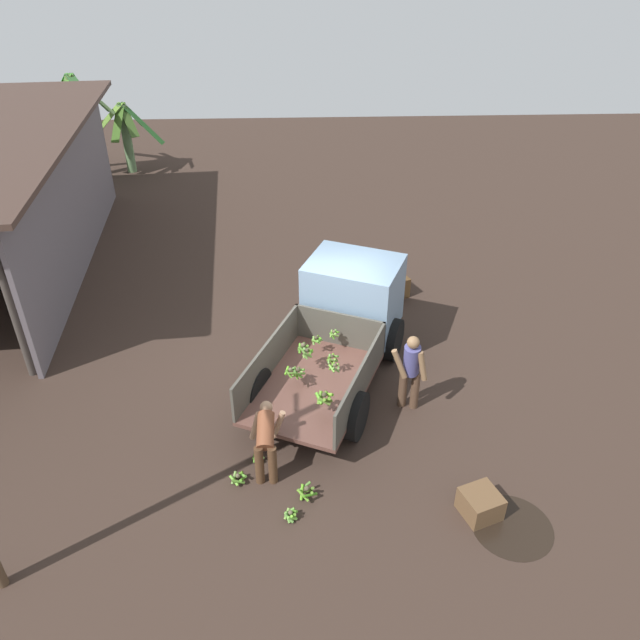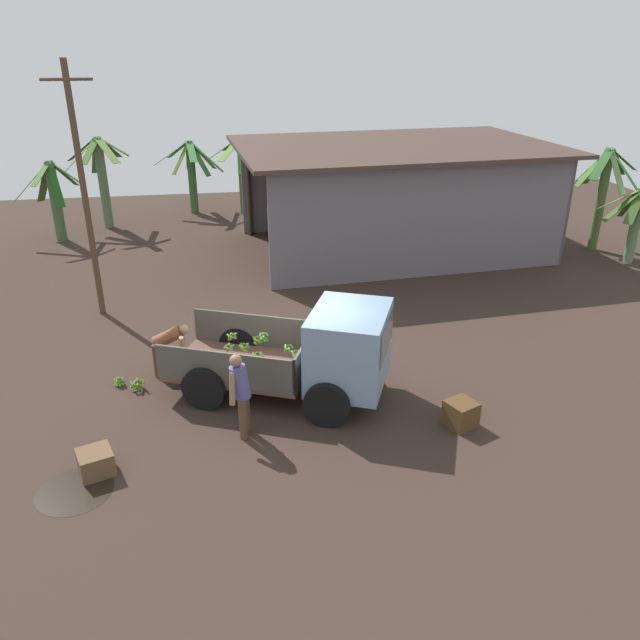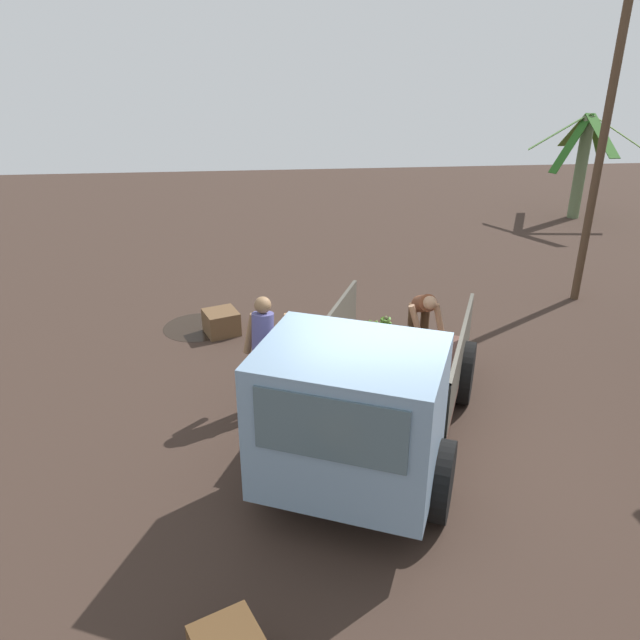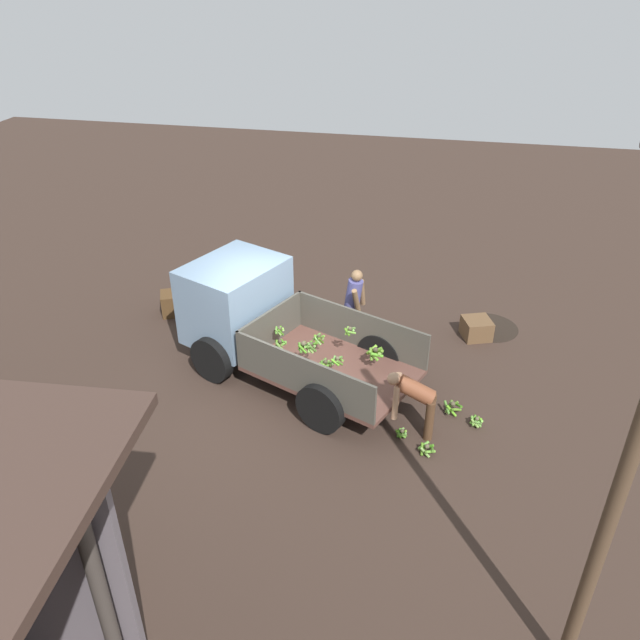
{
  "view_description": "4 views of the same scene",
  "coord_description": "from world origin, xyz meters",
  "px_view_note": "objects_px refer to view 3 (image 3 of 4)",
  "views": [
    {
      "loc": [
        -9.74,
        0.38,
        7.68
      ],
      "look_at": [
        -0.25,
        -0.02,
        1.39
      ],
      "focal_mm": 35.0,
      "sensor_mm": 36.0,
      "label": 1
    },
    {
      "loc": [
        -1.27,
        -11.12,
        6.56
      ],
      "look_at": [
        0.54,
        0.02,
        1.43
      ],
      "focal_mm": 35.0,
      "sensor_mm": 36.0,
      "label": 2
    },
    {
      "loc": [
        6.22,
        -1.55,
        4.64
      ],
      "look_at": [
        -0.6,
        -0.89,
        1.53
      ],
      "focal_mm": 35.0,
      "sensor_mm": 36.0,
      "label": 3
    },
    {
      "loc": [
        -2.69,
        8.94,
        6.79
      ],
      "look_at": [
        -0.81,
        0.02,
        1.4
      ],
      "focal_mm": 35.0,
      "sensor_mm": 36.0,
      "label": 4
    }
  ],
  "objects_px": {
    "cargo_truck": "(360,406)",
    "banana_bunch_on_ground_0": "(386,321)",
    "utility_pole": "(605,129)",
    "person_foreground_visitor": "(263,349)",
    "banana_bunch_on_ground_1": "(444,338)",
    "banana_bunch_on_ground_3": "(376,329)",
    "person_worker_loading": "(423,312)",
    "banana_bunch_on_ground_2": "(433,351)",
    "wooden_crate_0": "(221,322)"
  },
  "relations": [
    {
      "from": "utility_pole",
      "to": "banana_bunch_on_ground_0",
      "type": "xyz_separation_m",
      "value": [
        0.91,
        -3.91,
        -3.08
      ]
    },
    {
      "from": "person_foreground_visitor",
      "to": "banana_bunch_on_ground_1",
      "type": "relative_size",
      "value": 5.5
    },
    {
      "from": "cargo_truck",
      "to": "banana_bunch_on_ground_3",
      "type": "xyz_separation_m",
      "value": [
        -3.72,
        0.87,
        -0.86
      ]
    },
    {
      "from": "utility_pole",
      "to": "banana_bunch_on_ground_2",
      "type": "relative_size",
      "value": 27.84
    },
    {
      "from": "person_foreground_visitor",
      "to": "person_worker_loading",
      "type": "xyz_separation_m",
      "value": [
        -1.42,
        2.52,
        -0.21
      ]
    },
    {
      "from": "banana_bunch_on_ground_2",
      "to": "wooden_crate_0",
      "type": "xyz_separation_m",
      "value": [
        -1.18,
        -3.39,
        0.11
      ]
    },
    {
      "from": "banana_bunch_on_ground_0",
      "to": "banana_bunch_on_ground_2",
      "type": "xyz_separation_m",
      "value": [
        1.18,
        0.53,
        -0.01
      ]
    },
    {
      "from": "utility_pole",
      "to": "banana_bunch_on_ground_0",
      "type": "bearing_deg",
      "value": -76.94
    },
    {
      "from": "banana_bunch_on_ground_2",
      "to": "banana_bunch_on_ground_3",
      "type": "xyz_separation_m",
      "value": [
        -0.78,
        -0.79,
        0.05
      ]
    },
    {
      "from": "person_worker_loading",
      "to": "banana_bunch_on_ground_3",
      "type": "bearing_deg",
      "value": -132.79
    },
    {
      "from": "banana_bunch_on_ground_3",
      "to": "person_foreground_visitor",
      "type": "bearing_deg",
      "value": -43.03
    },
    {
      "from": "banana_bunch_on_ground_0",
      "to": "banana_bunch_on_ground_1",
      "type": "height_order",
      "value": "banana_bunch_on_ground_0"
    },
    {
      "from": "banana_bunch_on_ground_0",
      "to": "wooden_crate_0",
      "type": "height_order",
      "value": "wooden_crate_0"
    },
    {
      "from": "cargo_truck",
      "to": "person_worker_loading",
      "type": "distance_m",
      "value": 3.46
    },
    {
      "from": "person_worker_loading",
      "to": "banana_bunch_on_ground_0",
      "type": "bearing_deg",
      "value": -158.42
    },
    {
      "from": "person_foreground_visitor",
      "to": "banana_bunch_on_ground_3",
      "type": "relative_size",
      "value": 4.83
    },
    {
      "from": "utility_pole",
      "to": "banana_bunch_on_ground_1",
      "type": "bearing_deg",
      "value": -61.51
    },
    {
      "from": "utility_pole",
      "to": "banana_bunch_on_ground_2",
      "type": "xyz_separation_m",
      "value": [
        2.09,
        -3.38,
        -3.09
      ]
    },
    {
      "from": "person_foreground_visitor",
      "to": "banana_bunch_on_ground_1",
      "type": "height_order",
      "value": "person_foreground_visitor"
    },
    {
      "from": "person_foreground_visitor",
      "to": "banana_bunch_on_ground_0",
      "type": "distance_m",
      "value": 3.34
    },
    {
      "from": "banana_bunch_on_ground_1",
      "to": "banana_bunch_on_ground_3",
      "type": "distance_m",
      "value": 1.14
    },
    {
      "from": "person_worker_loading",
      "to": "banana_bunch_on_ground_0",
      "type": "height_order",
      "value": "person_worker_loading"
    },
    {
      "from": "banana_bunch_on_ground_0",
      "to": "banana_bunch_on_ground_3",
      "type": "distance_m",
      "value": 0.48
    },
    {
      "from": "cargo_truck",
      "to": "person_foreground_visitor",
      "type": "xyz_separation_m",
      "value": [
        -1.69,
        -1.02,
        -0.11
      ]
    },
    {
      "from": "cargo_truck",
      "to": "banana_bunch_on_ground_0",
      "type": "bearing_deg",
      "value": -171.99
    },
    {
      "from": "person_foreground_visitor",
      "to": "wooden_crate_0",
      "type": "bearing_deg",
      "value": 31.46
    },
    {
      "from": "utility_pole",
      "to": "banana_bunch_on_ground_1",
      "type": "height_order",
      "value": "utility_pole"
    },
    {
      "from": "banana_bunch_on_ground_0",
      "to": "wooden_crate_0",
      "type": "xyz_separation_m",
      "value": [
        -0.0,
        -2.85,
        0.1
      ]
    },
    {
      "from": "banana_bunch_on_ground_0",
      "to": "person_foreground_visitor",
      "type": "bearing_deg",
      "value": -41.4
    },
    {
      "from": "cargo_truck",
      "to": "banana_bunch_on_ground_1",
      "type": "height_order",
      "value": "cargo_truck"
    },
    {
      "from": "person_worker_loading",
      "to": "utility_pole",
      "type": "bearing_deg",
      "value": 119.82
    },
    {
      "from": "wooden_crate_0",
      "to": "banana_bunch_on_ground_3",
      "type": "bearing_deg",
      "value": 81.15
    },
    {
      "from": "wooden_crate_0",
      "to": "person_worker_loading",
      "type": "bearing_deg",
      "value": 72.61
    },
    {
      "from": "cargo_truck",
      "to": "person_foreground_visitor",
      "type": "bearing_deg",
      "value": -125.5
    },
    {
      "from": "banana_bunch_on_ground_0",
      "to": "banana_bunch_on_ground_1",
      "type": "distance_m",
      "value": 1.13
    },
    {
      "from": "banana_bunch_on_ground_2",
      "to": "banana_bunch_on_ground_3",
      "type": "bearing_deg",
      "value": -134.81
    },
    {
      "from": "person_worker_loading",
      "to": "banana_bunch_on_ground_1",
      "type": "bearing_deg",
      "value": 119.48
    },
    {
      "from": "person_foreground_visitor",
      "to": "banana_bunch_on_ground_2",
      "type": "height_order",
      "value": "person_foreground_visitor"
    },
    {
      "from": "person_foreground_visitor",
      "to": "banana_bunch_on_ground_3",
      "type": "bearing_deg",
      "value": -27.79
    },
    {
      "from": "cargo_truck",
      "to": "banana_bunch_on_ground_2",
      "type": "bearing_deg",
      "value": 173.83
    },
    {
      "from": "banana_bunch_on_ground_1",
      "to": "cargo_truck",
      "type": "bearing_deg",
      "value": -30.22
    },
    {
      "from": "banana_bunch_on_ground_0",
      "to": "wooden_crate_0",
      "type": "bearing_deg",
      "value": -90.0
    },
    {
      "from": "utility_pole",
      "to": "banana_bunch_on_ground_3",
      "type": "height_order",
      "value": "utility_pole"
    },
    {
      "from": "utility_pole",
      "to": "banana_bunch_on_ground_3",
      "type": "distance_m",
      "value": 5.32
    },
    {
      "from": "person_worker_loading",
      "to": "banana_bunch_on_ground_2",
      "type": "distance_m",
      "value": 0.65
    },
    {
      "from": "cargo_truck",
      "to": "utility_pole",
      "type": "xyz_separation_m",
      "value": [
        -5.03,
        5.03,
        2.17
      ]
    },
    {
      "from": "wooden_crate_0",
      "to": "person_foreground_visitor",
      "type": "bearing_deg",
      "value": 16.22
    },
    {
      "from": "cargo_truck",
      "to": "person_worker_loading",
      "type": "height_order",
      "value": "cargo_truck"
    },
    {
      "from": "cargo_truck",
      "to": "banana_bunch_on_ground_0",
      "type": "relative_size",
      "value": 20.35
    },
    {
      "from": "banana_bunch_on_ground_1",
      "to": "banana_bunch_on_ground_3",
      "type": "xyz_separation_m",
      "value": [
        -0.36,
        -1.09,
        0.04
      ]
    }
  ]
}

